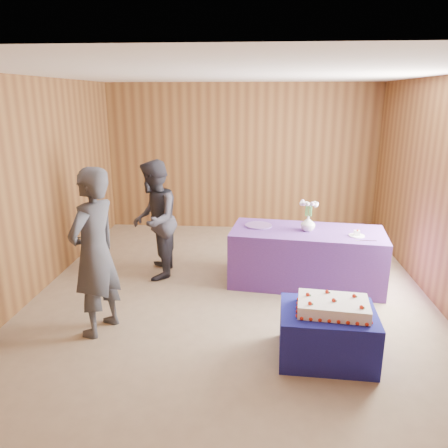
# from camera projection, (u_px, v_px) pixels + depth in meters

# --- Properties ---
(ground) EXTENTS (6.00, 6.00, 0.00)m
(ground) POSITION_uv_depth(u_px,v_px,m) (232.00, 294.00, 5.64)
(ground) COLOR gray
(ground) RESTS_ON ground
(room_shell) EXTENTS (5.04, 6.04, 2.72)m
(room_shell) POSITION_uv_depth(u_px,v_px,m) (233.00, 154.00, 5.13)
(room_shell) COLOR brown
(room_shell) RESTS_ON ground
(cake_table) EXTENTS (0.94, 0.75, 0.50)m
(cake_table) POSITION_uv_depth(u_px,v_px,m) (327.00, 334.00, 4.21)
(cake_table) COLOR navy
(cake_table) RESTS_ON ground
(serving_table) EXTENTS (2.10, 1.14, 0.75)m
(serving_table) POSITION_uv_depth(u_px,v_px,m) (306.00, 257.00, 5.88)
(serving_table) COLOR #5E338E
(serving_table) RESTS_ON ground
(sheet_cake) EXTENTS (0.73, 0.54, 0.16)m
(sheet_cake) POSITION_uv_depth(u_px,v_px,m) (333.00, 306.00, 4.11)
(sheet_cake) COLOR white
(sheet_cake) RESTS_ON cake_table
(vase) EXTENTS (0.26, 0.26, 0.20)m
(vase) POSITION_uv_depth(u_px,v_px,m) (308.00, 223.00, 5.74)
(vase) COLOR white
(vase) RESTS_ON serving_table
(flower_spray) EXTENTS (0.25, 0.24, 0.19)m
(flower_spray) POSITION_uv_depth(u_px,v_px,m) (309.00, 204.00, 5.66)
(flower_spray) COLOR #2C6E32
(flower_spray) RESTS_ON vase
(platter) EXTENTS (0.43, 0.43, 0.02)m
(platter) POSITION_uv_depth(u_px,v_px,m) (258.00, 225.00, 5.96)
(platter) COLOR #734F9F
(platter) RESTS_ON serving_table
(plate) EXTENTS (0.25, 0.25, 0.01)m
(plate) POSITION_uv_depth(u_px,v_px,m) (357.00, 236.00, 5.54)
(plate) COLOR white
(plate) RESTS_ON serving_table
(cake_slice) EXTENTS (0.08, 0.07, 0.09)m
(cake_slice) POSITION_uv_depth(u_px,v_px,m) (357.00, 233.00, 5.53)
(cake_slice) COLOR white
(cake_slice) RESTS_ON plate
(knife) EXTENTS (0.26, 0.03, 0.00)m
(knife) POSITION_uv_depth(u_px,v_px,m) (366.00, 241.00, 5.36)
(knife) COLOR silver
(knife) RESTS_ON serving_table
(guest_left) EXTENTS (0.62, 0.76, 1.80)m
(guest_left) POSITION_uv_depth(u_px,v_px,m) (94.00, 253.00, 4.52)
(guest_left) COLOR #3A3C45
(guest_left) RESTS_ON ground
(guest_right) EXTENTS (0.71, 0.86, 1.65)m
(guest_right) POSITION_uv_depth(u_px,v_px,m) (154.00, 220.00, 5.99)
(guest_right) COLOR #2F2D37
(guest_right) RESTS_ON ground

